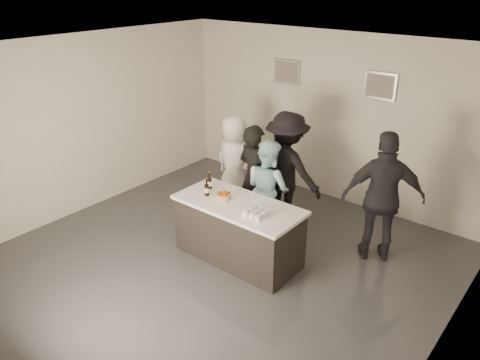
{
  "coord_description": "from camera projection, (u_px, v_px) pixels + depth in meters",
  "views": [
    {
      "loc": [
        3.84,
        -4.24,
        3.88
      ],
      "look_at": [
        0.0,
        0.5,
        1.15
      ],
      "focal_mm": 35.0,
      "sensor_mm": 36.0,
      "label": 1
    }
  ],
  "objects": [
    {
      "name": "ceiling",
      "position": [
        214.0,
        52.0,
        5.58
      ],
      "size": [
        6.0,
        6.0,
        0.0
      ],
      "primitive_type": "plane",
      "rotation": [
        3.14,
        0.0,
        0.0
      ],
      "color": "white"
    },
    {
      "name": "tumbler_cluster",
      "position": [
        257.0,
        213.0,
        6.23
      ],
      "size": [
        0.3,
        0.3,
        0.08
      ],
      "primitive_type": "cube",
      "color": "gold",
      "rests_on": "bar_counter"
    },
    {
      "name": "picture_left",
      "position": [
        287.0,
        72.0,
        8.53
      ],
      "size": [
        0.54,
        0.04,
        0.44
      ],
      "primitive_type": "cube",
      "color": "#B2B2B7",
      "rests_on": "wall_back"
    },
    {
      "name": "picture_right",
      "position": [
        380.0,
        86.0,
        7.49
      ],
      "size": [
        0.54,
        0.04,
        0.44
      ],
      "primitive_type": "cube",
      "color": "#B2B2B7",
      "rests_on": "wall_back"
    },
    {
      "name": "floor",
      "position": [
        218.0,
        263.0,
        6.8
      ],
      "size": [
        6.0,
        6.0,
        0.0
      ],
      "primitive_type": "plane",
      "color": "#3D3D42",
      "rests_on": "ground"
    },
    {
      "name": "beer_bottle_b",
      "position": [
        207.0,
        187.0,
        6.75
      ],
      "size": [
        0.07,
        0.07,
        0.26
      ],
      "primitive_type": "cylinder",
      "color": "black",
      "rests_on": "bar_counter"
    },
    {
      "name": "person_guest_back",
      "position": [
        286.0,
        170.0,
        7.54
      ],
      "size": [
        1.24,
        0.72,
        1.91
      ],
      "primitive_type": "imported",
      "rotation": [
        0.0,
        0.0,
        3.14
      ],
      "color": "black",
      "rests_on": "ground"
    },
    {
      "name": "candles",
      "position": [
        210.0,
        204.0,
        6.54
      ],
      "size": [
        0.24,
        0.08,
        0.01
      ],
      "primitive_type": "cube",
      "color": "pink",
      "rests_on": "bar_counter"
    },
    {
      "name": "bar_counter",
      "position": [
        238.0,
        231.0,
        6.75
      ],
      "size": [
        1.86,
        0.86,
        0.9
      ],
      "primitive_type": "cube",
      "color": "white",
      "rests_on": "ground"
    },
    {
      "name": "person_guest_right",
      "position": [
        383.0,
        198.0,
        6.56
      ],
      "size": [
        1.22,
        0.99,
        1.95
      ],
      "primitive_type": "imported",
      "rotation": [
        0.0,
        0.0,
        3.68
      ],
      "color": "#28262D",
      "rests_on": "ground"
    },
    {
      "name": "wall_right",
      "position": [
        451.0,
        244.0,
        4.47
      ],
      "size": [
        0.04,
        6.0,
        3.0
      ],
      "primitive_type": "cube",
      "color": "beige",
      "rests_on": "ground"
    },
    {
      "name": "person_main_blue",
      "position": [
        268.0,
        188.0,
        7.27
      ],
      "size": [
        0.91,
        0.8,
        1.59
      ],
      "primitive_type": "imported",
      "rotation": [
        0.0,
        0.0,
        2.85
      ],
      "color": "#B5E9EC",
      "rests_on": "ground"
    },
    {
      "name": "person_guest_left",
      "position": [
        234.0,
        162.0,
        8.18
      ],
      "size": [
        0.84,
        0.57,
        1.66
      ],
      "primitive_type": "imported",
      "rotation": [
        0.0,
        0.0,
        3.09
      ],
      "color": "white",
      "rests_on": "ground"
    },
    {
      "name": "person_main_black",
      "position": [
        254.0,
        177.0,
        7.46
      ],
      "size": [
        0.69,
        0.51,
        1.75
      ],
      "primitive_type": "imported",
      "rotation": [
        0.0,
        0.0,
        2.99
      ],
      "color": "black",
      "rests_on": "ground"
    },
    {
      "name": "wall_back",
      "position": [
        328.0,
        117.0,
        8.32
      ],
      "size": [
        6.0,
        0.04,
        3.0
      ],
      "primitive_type": "cube",
      "color": "beige",
      "rests_on": "ground"
    },
    {
      "name": "cake",
      "position": [
        224.0,
        197.0,
        6.67
      ],
      "size": [
        0.21,
        0.21,
        0.08
      ],
      "primitive_type": "cylinder",
      "color": "orange",
      "rests_on": "bar_counter"
    },
    {
      "name": "wall_left",
      "position": [
        84.0,
        125.0,
        7.91
      ],
      "size": [
        0.04,
        6.0,
        3.0
      ],
      "primitive_type": "cube",
      "color": "beige",
      "rests_on": "ground"
    },
    {
      "name": "beer_bottle_a",
      "position": [
        210.0,
        181.0,
        6.96
      ],
      "size": [
        0.07,
        0.07,
        0.26
      ],
      "primitive_type": "cylinder",
      "color": "black",
      "rests_on": "bar_counter"
    }
  ]
}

